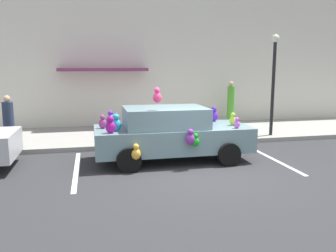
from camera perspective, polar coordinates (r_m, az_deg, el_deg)
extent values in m
plane|color=#2D2D30|center=(8.98, 5.20, -7.71)|extent=(60.00, 60.00, 0.00)
cube|color=gray|center=(13.67, -1.18, -1.27)|extent=(24.00, 4.00, 0.15)
cube|color=beige|center=(15.54, -2.82, 11.64)|extent=(24.00, 0.30, 6.40)
cube|color=#722D55|center=(14.76, -10.54, 9.06)|extent=(3.60, 1.10, 0.12)
cube|color=silver|center=(10.85, 16.41, -4.99)|extent=(0.12, 3.60, 0.01)
cube|color=silver|center=(9.55, -14.75, -6.92)|extent=(0.12, 3.60, 0.01)
cube|color=slate|center=(10.04, 0.75, -2.01)|extent=(4.40, 1.80, 0.68)
cube|color=slate|center=(9.88, -0.49, 1.46)|extent=(2.29, 1.59, 0.56)
cylinder|color=black|center=(11.32, 6.42, -2.38)|extent=(0.64, 0.22, 0.64)
cylinder|color=black|center=(9.68, 9.89, -4.56)|extent=(0.64, 0.22, 0.64)
cylinder|color=black|center=(10.77, -7.46, -3.05)|extent=(0.64, 0.22, 0.64)
cylinder|color=black|center=(9.02, -6.42, -5.54)|extent=(0.64, 0.22, 0.64)
ellipsoid|color=#47BF7F|center=(9.79, 5.32, 0.31)|extent=(0.18, 0.15, 0.21)
sphere|color=#47BF7F|center=(9.76, 5.33, 1.16)|extent=(0.12, 0.12, 0.12)
ellipsoid|color=blue|center=(9.54, -4.22, 0.44)|extent=(0.28, 0.23, 0.33)
sphere|color=blue|center=(9.51, -4.24, 1.80)|extent=(0.18, 0.18, 0.18)
ellipsoid|color=#23A473|center=(10.83, 5.07, 1.21)|extent=(0.18, 0.14, 0.21)
sphere|color=#23A473|center=(10.81, 5.08, 1.97)|extent=(0.11, 0.11, 0.11)
ellipsoid|color=purple|center=(9.11, 3.68, -2.20)|extent=(0.25, 0.20, 0.29)
sphere|color=purple|center=(9.08, 3.69, -0.96)|extent=(0.16, 0.16, 0.16)
ellipsoid|color=#9FCE3A|center=(10.36, 10.55, 0.83)|extent=(0.22, 0.18, 0.26)
sphere|color=#9FCE3A|center=(10.33, 10.58, 1.79)|extent=(0.14, 0.14, 0.14)
ellipsoid|color=#AB484F|center=(9.83, -4.10, 0.51)|extent=(0.22, 0.18, 0.26)
sphere|color=#AB484F|center=(9.80, -4.12, 1.55)|extent=(0.14, 0.14, 0.14)
ellipsoid|color=red|center=(9.57, 5.69, 0.18)|extent=(0.21, 0.17, 0.25)
sphere|color=red|center=(9.55, 5.71, 1.18)|extent=(0.13, 0.13, 0.13)
ellipsoid|color=#AA158B|center=(9.10, -9.35, -0.21)|extent=(0.26, 0.21, 0.31)
sphere|color=#AA158B|center=(9.06, -9.39, 1.11)|extent=(0.17, 0.17, 0.17)
ellipsoid|color=#16A91C|center=(9.19, 4.51, -2.60)|extent=(0.20, 0.16, 0.24)
sphere|color=#16A91C|center=(9.15, 4.52, -1.59)|extent=(0.13, 0.13, 0.13)
ellipsoid|color=#58961A|center=(10.30, -6.49, 0.87)|extent=(0.22, 0.18, 0.25)
sphere|color=#58961A|center=(10.27, -6.51, 1.84)|extent=(0.14, 0.14, 0.14)
ellipsoid|color=teal|center=(9.91, -9.05, 0.46)|extent=(0.21, 0.18, 0.25)
sphere|color=teal|center=(9.88, -9.08, 1.46)|extent=(0.14, 0.14, 0.14)
ellipsoid|color=#A33A7D|center=(9.84, -10.62, 0.38)|extent=(0.22, 0.18, 0.26)
sphere|color=#A33A7D|center=(9.81, -10.66, 1.42)|extent=(0.14, 0.14, 0.14)
ellipsoid|color=#5623C5|center=(11.00, 7.48, 1.59)|extent=(0.27, 0.22, 0.32)
sphere|color=#5623C5|center=(10.97, 7.50, 2.73)|extent=(0.17, 0.17, 0.17)
ellipsoid|color=#EE3A78|center=(9.18, -1.78, 4.65)|extent=(0.23, 0.19, 0.28)
sphere|color=#EE3A78|center=(9.17, -1.78, 5.84)|extent=(0.15, 0.15, 0.15)
ellipsoid|color=#30B3DB|center=(9.34, -8.46, 0.13)|extent=(0.27, 0.22, 0.32)
sphere|color=#30B3DB|center=(9.31, -8.49, 1.47)|extent=(0.17, 0.17, 0.17)
ellipsoid|color=gold|center=(8.90, -5.24, -4.60)|extent=(0.24, 0.20, 0.28)
sphere|color=gold|center=(8.86, -5.26, -3.38)|extent=(0.15, 0.15, 0.15)
ellipsoid|color=#C055D0|center=(9.88, 11.18, 0.25)|extent=(0.18, 0.15, 0.21)
sphere|color=#C055D0|center=(9.86, 11.21, 1.09)|extent=(0.11, 0.11, 0.11)
ellipsoid|color=#5086C9|center=(9.89, -3.30, 0.79)|extent=(0.29, 0.23, 0.34)
sphere|color=#5086C9|center=(9.85, -3.31, 2.12)|extent=(0.18, 0.18, 0.18)
ellipsoid|color=purple|center=(10.26, -9.34, 0.90)|extent=(0.25, 0.21, 0.30)
sphere|color=purple|center=(10.23, -9.37, 2.04)|extent=(0.16, 0.16, 0.16)
ellipsoid|color=brown|center=(12.12, -3.50, -1.13)|extent=(0.41, 0.34, 0.51)
sphere|color=brown|center=(12.06, -3.52, 0.55)|extent=(0.29, 0.29, 0.29)
sphere|color=brown|center=(12.03, -3.99, 1.01)|extent=(0.12, 0.12, 0.12)
sphere|color=brown|center=(12.06, -3.05, 1.04)|extent=(0.12, 0.12, 0.12)
cylinder|color=black|center=(13.39, 16.76, 5.70)|extent=(0.12, 0.12, 3.38)
sphere|color=#EAEACC|center=(13.39, 17.15, 13.52)|extent=(0.28, 0.28, 0.28)
cylinder|color=#4B9D2F|center=(15.71, 10.20, 3.38)|extent=(0.31, 0.31, 1.67)
sphere|color=tan|center=(15.64, 10.31, 6.79)|extent=(0.21, 0.21, 0.21)
cylinder|color=#263047|center=(12.18, -24.56, 0.24)|extent=(0.34, 0.34, 1.42)
sphere|color=tan|center=(12.08, -24.83, 4.06)|extent=(0.21, 0.21, 0.21)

